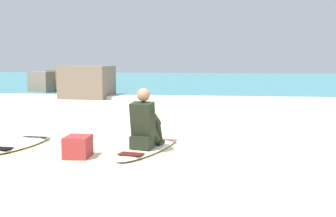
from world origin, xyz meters
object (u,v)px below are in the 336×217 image
Objects in this scene: surfboard_main at (149,148)px; beach_bag at (78,147)px; surfboard_spare_near at (20,144)px; surfer_seated at (145,125)px.

beach_bag is at bearing -143.24° from surfboard_main.
surfboard_spare_near is 3.88× the size of beach_bag.
surfer_seated is at bearing 30.46° from beach_bag.
surfer_seated is 1.10m from beach_bag.
surfboard_main is 2.23m from surfboard_spare_near.
surfer_seated is 2.24m from surfboard_spare_near.
surfboard_main is at bearing 36.76° from beach_bag.
surfboard_main is at bearing 78.90° from surfer_seated.
surfer_seated is 1.97× the size of beach_bag.
beach_bag reaches higher than surfboard_spare_near.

